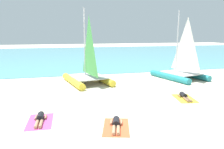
% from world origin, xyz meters
% --- Properties ---
extents(ground_plane, '(120.00, 120.00, 0.00)m').
position_xyz_m(ground_plane, '(0.00, 10.00, 0.00)').
color(ground_plane, beige).
extents(ocean_water, '(120.00, 40.00, 0.05)m').
position_xyz_m(ocean_water, '(0.00, 31.33, 0.03)').
color(ocean_water, '#5BB2C1').
rests_on(ocean_water, ground).
extents(sailboat_yellow, '(3.80, 5.06, 5.94)m').
position_xyz_m(sailboat_yellow, '(-1.25, 8.06, 0.89)').
color(sailboat_yellow, yellow).
rests_on(sailboat_yellow, ground).
extents(sailboat_teal, '(3.89, 5.07, 5.87)m').
position_xyz_m(sailboat_teal, '(6.90, 7.76, 0.88)').
color(sailboat_teal, teal).
rests_on(sailboat_teal, ground).
extents(towel_leftmost, '(1.19, 1.95, 0.01)m').
position_xyz_m(towel_leftmost, '(-4.46, 0.94, 0.01)').
color(towel_leftmost, '#D84C99').
rests_on(towel_leftmost, ground).
extents(sunbather_leftmost, '(0.56, 1.56, 0.30)m').
position_xyz_m(sunbather_leftmost, '(-4.46, 1.01, 0.13)').
color(sunbather_leftmost, black).
rests_on(sunbather_leftmost, towel_leftmost).
extents(towel_center_left, '(1.58, 2.13, 0.01)m').
position_xyz_m(towel_center_left, '(-1.24, -0.50, 0.01)').
color(towel_center_left, '#EA5933').
rests_on(towel_center_left, ground).
extents(sunbather_center_left, '(0.81, 1.55, 0.30)m').
position_xyz_m(sunbather_center_left, '(-1.22, -0.43, 0.13)').
color(sunbather_center_left, black).
rests_on(sunbather_center_left, towel_center_left).
extents(towel_center_right, '(1.45, 2.08, 0.01)m').
position_xyz_m(towel_center_right, '(3.94, 2.43, 0.01)').
color(towel_center_right, yellow).
rests_on(towel_center_right, ground).
extents(sunbather_center_right, '(0.70, 1.56, 0.30)m').
position_xyz_m(sunbather_center_right, '(3.96, 2.50, 0.13)').
color(sunbather_center_right, black).
rests_on(sunbather_center_right, towel_center_right).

